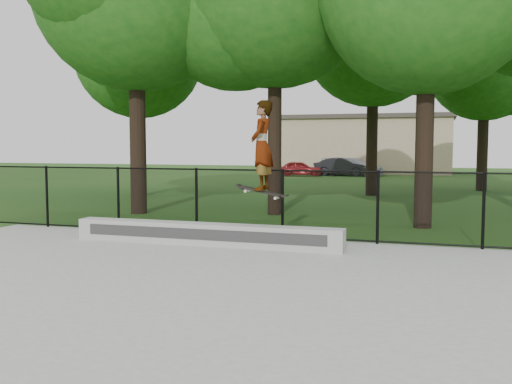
% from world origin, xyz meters
% --- Properties ---
extents(ground, '(100.00, 100.00, 0.00)m').
position_xyz_m(ground, '(0.00, 0.00, 0.00)').
color(ground, '#1C4C15').
rests_on(ground, ground).
extents(concrete_slab, '(14.00, 12.00, 0.06)m').
position_xyz_m(concrete_slab, '(0.00, 0.00, 0.03)').
color(concrete_slab, gray).
rests_on(concrete_slab, ground).
extents(grind_ledge, '(5.64, 0.40, 0.44)m').
position_xyz_m(grind_ledge, '(-1.30, 4.70, 0.28)').
color(grind_ledge, '#A1A19C').
rests_on(grind_ledge, concrete_slab).
extents(car_a, '(3.20, 1.91, 1.03)m').
position_xyz_m(car_a, '(-5.76, 31.47, 0.51)').
color(car_a, maroon).
rests_on(car_a, ground).
extents(car_b, '(3.40, 1.36, 1.23)m').
position_xyz_m(car_b, '(-3.13, 32.74, 0.61)').
color(car_b, black).
rests_on(car_b, ground).
extents(car_c, '(4.17, 2.70, 1.21)m').
position_xyz_m(car_c, '(-2.41, 33.18, 0.61)').
color(car_c, '#A3A9B9').
rests_on(car_c, ground).
extents(skater_airborne, '(0.83, 0.65, 1.89)m').
position_xyz_m(skater_airborne, '(-0.08, 4.67, 2.03)').
color(skater_airborne, black).
rests_on(skater_airborne, ground).
extents(chainlink_fence, '(16.06, 0.06, 1.50)m').
position_xyz_m(chainlink_fence, '(0.00, 5.90, 0.81)').
color(chainlink_fence, black).
rests_on(chainlink_fence, concrete_slab).
extents(tree_row, '(20.28, 18.30, 10.23)m').
position_xyz_m(tree_row, '(0.04, 13.27, 6.46)').
color(tree_row, black).
rests_on(tree_row, ground).
extents(distant_building, '(12.40, 6.40, 4.30)m').
position_xyz_m(distant_building, '(-2.00, 38.00, 2.16)').
color(distant_building, tan).
rests_on(distant_building, ground).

